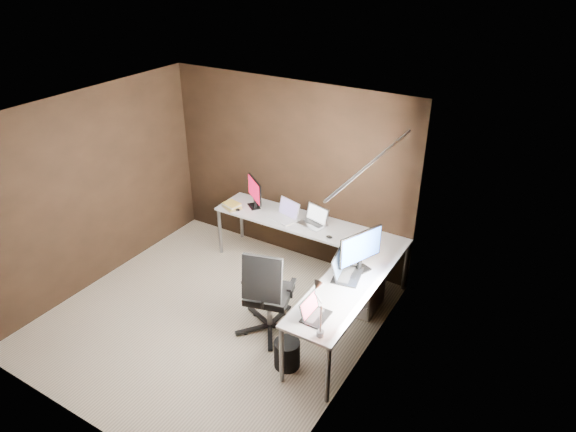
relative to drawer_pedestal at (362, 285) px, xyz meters
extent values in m
cube|color=beige|center=(-1.43, -1.15, -0.30)|extent=(3.60, 3.60, 0.00)
cube|color=white|center=(-1.43, -1.15, 2.20)|extent=(3.60, 3.60, 0.00)
cube|color=black|center=(-1.43, 0.65, 0.95)|extent=(3.60, 0.00, 2.50)
cube|color=black|center=(-1.43, -2.95, 0.95)|extent=(3.60, 0.00, 2.50)
cube|color=black|center=(-3.23, -1.15, 0.95)|extent=(0.00, 3.60, 2.50)
cube|color=black|center=(0.37, -1.15, 0.95)|extent=(0.00, 3.60, 2.50)
cube|color=white|center=(0.36, -0.80, 1.15)|extent=(0.00, 1.00, 1.30)
cube|color=orange|center=(0.32, -1.53, 0.95)|extent=(0.01, 0.35, 2.00)
cube|color=orange|center=(0.32, -0.08, 0.95)|extent=(0.01, 0.35, 2.00)
cylinder|color=slate|center=(0.32, -0.80, 1.98)|extent=(0.02, 1.90, 0.02)
cube|color=silver|center=(-0.96, 0.35, 0.41)|extent=(2.65, 0.60, 0.03)
cube|color=silver|center=(0.07, -0.78, 0.41)|extent=(0.60, 1.65, 0.03)
cylinder|color=slate|center=(-2.24, 0.09, 0.05)|extent=(0.05, 0.05, 0.70)
cylinder|color=slate|center=(-2.24, 0.61, 0.05)|extent=(0.05, 0.05, 0.70)
cylinder|color=slate|center=(-0.19, -1.56, 0.05)|extent=(0.05, 0.05, 0.70)
cylinder|color=slate|center=(0.33, -1.56, 0.05)|extent=(0.05, 0.05, 0.70)
cylinder|color=slate|center=(0.33, 0.61, 0.05)|extent=(0.05, 0.05, 0.70)
cube|color=silver|center=(0.00, 0.00, 0.00)|extent=(0.42, 0.50, 0.60)
cube|color=black|center=(-1.83, 0.37, 0.44)|extent=(0.25, 0.23, 0.01)
cube|color=black|center=(-1.82, 0.39, 0.49)|extent=(0.06, 0.05, 0.10)
cube|color=black|center=(-1.82, 0.39, 0.69)|extent=(0.40, 0.31, 0.31)
cube|color=#BC082D|center=(-1.83, 0.37, 0.69)|extent=(0.36, 0.27, 0.28)
cube|color=black|center=(0.08, -0.31, 0.44)|extent=(0.22, 0.27, 0.01)
cube|color=black|center=(0.06, -0.30, 0.50)|extent=(0.05, 0.06, 0.10)
cube|color=black|center=(0.06, -0.30, 0.73)|extent=(0.25, 0.56, 0.37)
cube|color=blue|center=(0.08, -0.31, 0.73)|extent=(0.22, 0.53, 0.34)
cube|color=silver|center=(-1.29, 0.28, 0.44)|extent=(0.42, 0.35, 0.02)
cube|color=silver|center=(-1.26, 0.37, 0.56)|extent=(0.37, 0.17, 0.23)
cube|color=slate|center=(-1.27, 0.37, 0.56)|extent=(0.32, 0.14, 0.19)
cube|color=silver|center=(-0.89, 0.34, 0.44)|extent=(0.40, 0.32, 0.02)
cube|color=silver|center=(-0.87, 0.43, 0.56)|extent=(0.36, 0.15, 0.22)
cube|color=white|center=(-0.87, 0.42, 0.56)|extent=(0.31, 0.13, 0.19)
cube|color=black|center=(0.00, -0.48, 0.44)|extent=(0.36, 0.45, 0.02)
cube|color=black|center=(-0.10, -0.50, 0.57)|extent=(0.15, 0.41, 0.25)
cube|color=#192332|center=(-0.10, -0.50, 0.57)|extent=(0.13, 0.36, 0.22)
cube|color=black|center=(0.04, -1.28, 0.44)|extent=(0.22, 0.31, 0.02)
cube|color=black|center=(-0.04, -1.28, 0.54)|extent=(0.06, 0.31, 0.19)
cube|color=#CD4D67|center=(-0.03, -1.28, 0.54)|extent=(0.05, 0.27, 0.16)
cube|color=tan|center=(-2.07, 0.18, 0.44)|extent=(0.30, 0.28, 0.02)
cube|color=gold|center=(-2.07, 0.18, 0.47)|extent=(0.27, 0.24, 0.02)
cube|color=silver|center=(-2.07, 0.18, 0.48)|extent=(0.28, 0.25, 0.02)
cube|color=gold|center=(-2.07, 0.18, 0.50)|extent=(0.25, 0.21, 0.01)
ellipsoid|color=black|center=(-1.96, 0.15, 0.45)|extent=(0.10, 0.07, 0.04)
ellipsoid|color=black|center=(-0.54, 0.15, 0.45)|extent=(0.10, 0.07, 0.03)
cylinder|color=slate|center=(0.20, -1.50, 0.46)|extent=(0.07, 0.07, 0.06)
cylinder|color=slate|center=(0.20, -1.50, 0.63)|extent=(0.02, 0.02, 0.29)
cylinder|color=slate|center=(0.15, -1.47, 0.83)|extent=(0.02, 0.16, 0.22)
cone|color=slate|center=(0.10, -1.40, 0.91)|extent=(0.09, 0.12, 0.12)
cylinder|color=slate|center=(-0.74, -0.94, -0.04)|extent=(0.06, 0.06, 0.40)
cube|color=black|center=(-0.74, -0.94, 0.19)|extent=(0.59, 0.59, 0.08)
cube|color=black|center=(-0.67, -1.16, 0.56)|extent=(0.46, 0.24, 0.53)
cylinder|color=black|center=(-0.25, -1.35, -0.14)|extent=(0.34, 0.34, 0.32)
camera|label=1|loc=(1.86, -4.83, 3.71)|focal=32.00mm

